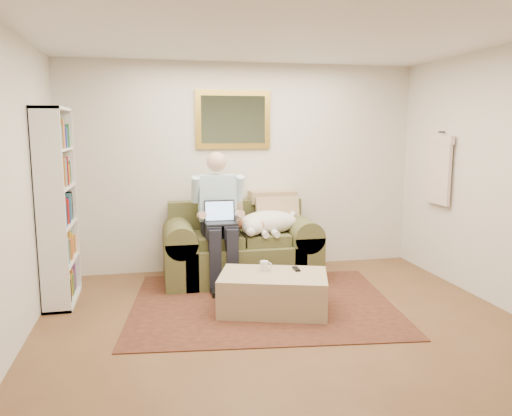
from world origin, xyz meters
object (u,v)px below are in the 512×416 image
object	(u,v)px
laptop	(220,217)
sleeping_dog	(269,222)
ottoman	(273,292)
coffee_mug	(264,266)
sofa	(240,253)
bookshelf	(57,207)
seated_man	(219,219)

from	to	relation	value
laptop	sleeping_dog	world-z (taller)	laptop
sleeping_dog	ottoman	bearing A→B (deg)	-100.93
coffee_mug	sofa	bearing A→B (deg)	93.10
laptop	ottoman	bearing A→B (deg)	-66.84
sofa	bookshelf	world-z (taller)	bookshelf
seated_man	bookshelf	world-z (taller)	bookshelf
coffee_mug	bookshelf	distance (m)	2.19
sofa	seated_man	bearing A→B (deg)	-148.55
ottoman	bookshelf	world-z (taller)	bookshelf
sleeping_dog	seated_man	bearing A→B (deg)	-172.87
laptop	ottoman	size ratio (longest dim) A/B	0.34
laptop	bookshelf	xyz separation A→B (m)	(-1.70, -0.17, 0.20)
seated_man	sleeping_dog	bearing A→B (deg)	7.13
coffee_mug	seated_man	bearing A→B (deg)	110.85
ottoman	bookshelf	distance (m)	2.36
sofa	coffee_mug	distance (m)	1.03
laptop	coffee_mug	bearing A→B (deg)	-67.47
ottoman	sleeping_dog	bearing A→B (deg)	79.07
sofa	sleeping_dog	size ratio (longest dim) A/B	2.43
sleeping_dog	bookshelf	xyz separation A→B (m)	(-2.30, -0.32, 0.31)
ottoman	coffee_mug	distance (m)	0.28
seated_man	laptop	bearing A→B (deg)	-90.00
sofa	ottoman	world-z (taller)	sofa
sofa	seated_man	xyz separation A→B (m)	(-0.27, -0.17, 0.45)
bookshelf	ottoman	bearing A→B (deg)	-19.58
sofa	bookshelf	size ratio (longest dim) A/B	0.91
laptop	sleeping_dog	distance (m)	0.62
seated_man	sofa	bearing A→B (deg)	31.45
laptop	coffee_mug	xyz separation A→B (m)	(0.33, -0.79, -0.37)
ottoman	coffee_mug	size ratio (longest dim) A/B	10.41
sleeping_dog	ottoman	xyz separation A→B (m)	(-0.20, -1.06, -0.50)
ottoman	coffee_mug	bearing A→B (deg)	116.92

